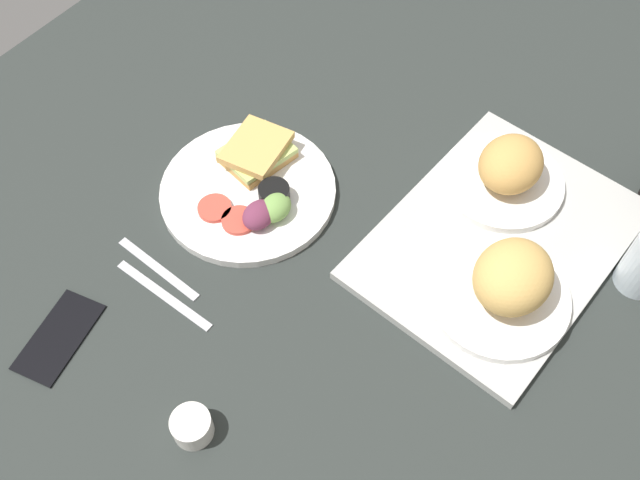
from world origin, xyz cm
name	(u,v)px	position (x,y,z in cm)	size (l,w,h in cm)	color
ground_plane	(312,241)	(0.00, 0.00, -1.50)	(190.00, 150.00, 3.00)	#282D2B
serving_tray	(498,241)	(-16.50, 25.05, 0.80)	(45.00, 33.00, 1.60)	#B2B2AD
bread_plate_near	(507,171)	(-26.57, 20.31, 5.19)	(20.50, 20.50, 9.38)	white
bread_plate_far	(508,283)	(-7.16, 30.48, 5.74)	(21.42, 21.42, 10.27)	white
plate_with_salad	(252,186)	(-1.27, -13.56, 1.66)	(29.65, 29.65, 5.40)	white
espresso_cup	(192,426)	(35.61, 6.11, 2.00)	(5.60, 5.60, 4.00)	silver
fork	(158,268)	(19.39, -15.97, 0.25)	(17.00, 1.40, 0.50)	#B7B7BC
knife	(164,295)	(22.39, -11.97, 0.25)	(19.00, 1.40, 0.50)	#B7B7BC
cell_phone	(59,336)	(36.81, -19.62, 0.40)	(14.40, 7.20, 0.80)	black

